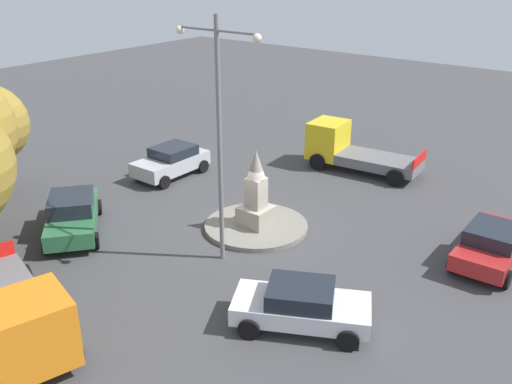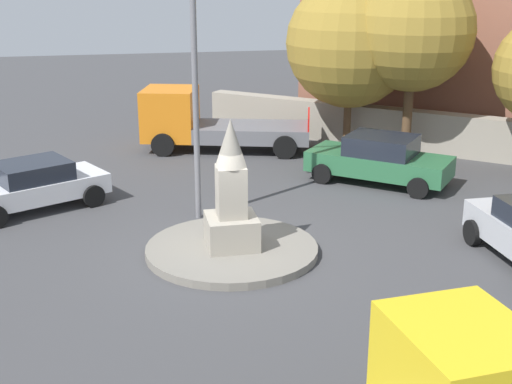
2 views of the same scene
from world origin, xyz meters
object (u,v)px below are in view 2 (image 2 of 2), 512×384
Objects in this scene: car_white_parked_right at (33,185)px; tree_near_wall at (350,43)px; tree_far_corner at (413,30)px; monument at (231,198)px; truck_orange_passing at (205,122)px; car_green_far_side at (379,159)px; streetlamp at (194,28)px.

car_white_parked_right is 0.70× the size of tree_near_wall.
monument is at bearing -135.34° from tree_far_corner.
tree_far_corner reaches higher than truck_orange_passing.
tree_far_corner is (7.60, 7.51, 3.06)m from monument.
truck_orange_passing is 6.03m from tree_near_wall.
monument is at bearing -40.70° from car_white_parked_right.
car_white_parked_right is at bearing 139.30° from monument.
tree_near_wall is 0.95× the size of tree_far_corner.
monument is 9.96m from truck_orange_passing.
car_white_parked_right is (-4.96, 4.27, -0.69)m from monument.
tree_far_corner is at bearing -19.28° from truck_orange_passing.
truck_orange_passing is (0.65, 9.94, -0.37)m from monument.
monument reaches higher than car_green_far_side.
car_green_far_side is at bearing 2.16° from car_white_parked_right.
streetlamp is at bearing -20.12° from car_white_parked_right.
monument is 0.47× the size of tree_far_corner.
car_green_far_side is 0.69× the size of tree_far_corner.
streetlamp is 8.43m from truck_orange_passing.
streetlamp is at bearing 100.47° from monument.
streetlamp reaches higher than monument.
tree_far_corner is (12.56, 3.24, 3.75)m from car_white_parked_right.
monument is 0.50× the size of tree_near_wall.
tree_near_wall reaches higher than car_white_parked_right.
tree_far_corner is at bearing 53.62° from car_green_far_side.
streetlamp is 1.29× the size of tree_far_corner.
car_white_parked_right is 10.47m from car_green_far_side.
tree_near_wall reaches higher than monument.
tree_near_wall is (6.35, 6.33, -1.18)m from streetlamp.
monument is 7.24m from car_green_far_side.
streetlamp is at bearing -98.83° from truck_orange_passing.
monument is at bearing -123.17° from tree_near_wall.
tree_far_corner is at bearing 44.66° from monument.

